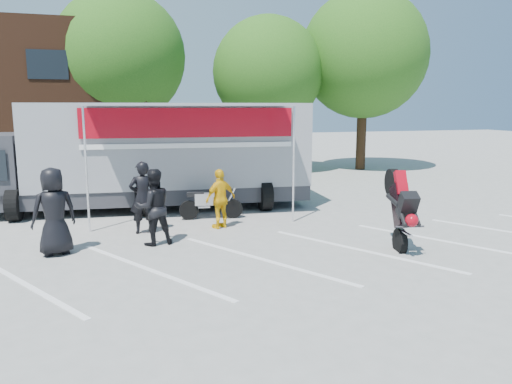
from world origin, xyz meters
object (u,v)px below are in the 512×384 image
transporter_truck (157,208)px  spectator_leather_c (153,207)px  parked_motorcycle (211,219)px  spectator_hivis (220,199)px  spectator_leather_a (54,211)px  tree_right (364,55)px  tree_mid (268,72)px  tree_left (120,57)px  spectator_leather_b (143,198)px  stunt_bike_rider (390,244)px

transporter_truck → spectator_leather_c: bearing=-91.6°
parked_motorcycle → spectator_hivis: spectator_hivis is taller
spectator_leather_a → spectator_hivis: spectator_leather_a is taller
tree_right → tree_mid: bearing=174.3°
tree_left → spectator_leather_b: bearing=-90.3°
parked_motorcycle → stunt_bike_rider: 5.33m
stunt_bike_rider → tree_mid: bearing=96.3°
parked_motorcycle → stunt_bike_rider: stunt_bike_rider is taller
parked_motorcycle → spectator_hivis: size_ratio=1.18×
tree_mid → spectator_leather_b: size_ratio=4.06×
tree_mid → spectator_leather_a: (-9.10, -12.27, -3.96)m
parked_motorcycle → stunt_bike_rider: (3.57, -3.96, 0.00)m
tree_mid → parked_motorcycle: (-5.02, -9.77, -4.94)m
tree_mid → tree_right: tree_right is taller
spectator_leather_a → tree_right: bearing=-158.2°
tree_left → spectator_leather_a: 14.19m
tree_left → spectator_leather_c: size_ratio=4.72×
spectator_leather_b → parked_motorcycle: bearing=-150.9°
parked_motorcycle → tree_left: bearing=18.4°
tree_left → spectator_leather_c: (0.09, -13.09, -4.65)m
tree_right → spectator_leather_a: tree_right is taller
tree_mid → spectator_hivis: tree_mid is taller
stunt_bike_rider → spectator_hivis: size_ratio=1.26×
parked_motorcycle → spectator_leather_b: spectator_leather_b is taller
spectator_leather_a → spectator_leather_c: 2.20m
parked_motorcycle → spectator_hivis: bearing=-171.2°
spectator_leather_a → spectator_hivis: size_ratio=1.22×
tree_mid → spectator_leather_b: (-7.06, -10.89, -4.00)m
tree_mid → spectator_leather_b: 13.58m
tree_mid → spectator_leather_b: tree_mid is taller
tree_left → tree_mid: (7.00, -1.00, -0.62)m
transporter_truck → spectator_leather_b: size_ratio=5.62×
transporter_truck → spectator_hivis: size_ratio=6.57×
transporter_truck → spectator_leather_c: (-0.53, -4.35, 0.91)m
tree_left → spectator_hivis: (1.99, -11.93, -4.76)m
tree_mid → spectator_leather_a: size_ratio=3.89×
tree_mid → stunt_bike_rider: bearing=-96.0°
tree_left → parked_motorcycle: tree_left is taller
tree_left → spectator_leather_b: tree_left is taller
tree_mid → spectator_leather_a: 15.78m
tree_mid → spectator_hivis: bearing=-114.6°
tree_mid → parked_motorcycle: tree_mid is taller
parked_motorcycle → spectator_hivis: (0.02, -1.17, 0.81)m
spectator_leather_c → spectator_hivis: size_ratio=1.13×
spectator_leather_c → tree_right: bearing=-145.3°
spectator_hivis → spectator_leather_b: bearing=-25.5°
transporter_truck → spectator_leather_a: size_ratio=5.39×
tree_mid → stunt_bike_rider: (-1.45, -13.72, -4.94)m
spectator_leather_b → spectator_leather_c: spectator_leather_b is taller
transporter_truck → spectator_leather_b: bearing=-96.9°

